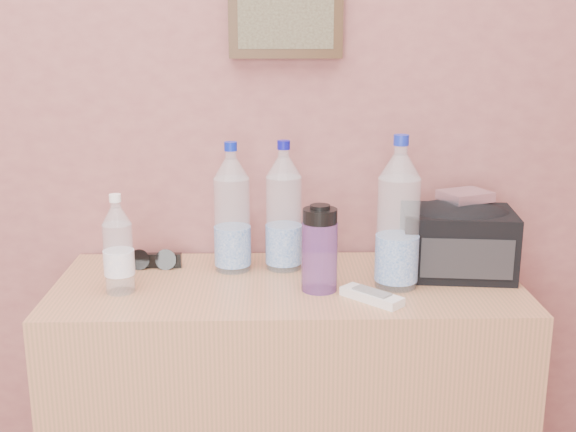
# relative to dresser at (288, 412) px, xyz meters

# --- Properties ---
(picture_frame) EXTENTS (0.30, 0.03, 0.25)m
(picture_frame) POSITION_rel_dresser_xyz_m (0.00, 0.24, 1.03)
(picture_frame) COLOR #382311
(picture_frame) RESTS_ON room_shell
(dresser) EXTENTS (1.17, 0.49, 0.73)m
(dresser) POSITION_rel_dresser_xyz_m (0.00, 0.00, 0.00)
(dresser) COLOR #AE8748
(dresser) RESTS_ON ground
(pet_large_b) EXTENTS (0.09, 0.09, 0.34)m
(pet_large_b) POSITION_rel_dresser_xyz_m (-0.01, 0.11, 0.52)
(pet_large_b) COLOR silver
(pet_large_b) RESTS_ON dresser
(pet_large_c) EXTENTS (0.09, 0.09, 0.34)m
(pet_large_c) POSITION_rel_dresser_xyz_m (-0.14, 0.10, 0.52)
(pet_large_c) COLOR white
(pet_large_c) RESTS_ON dresser
(pet_large_d) EXTENTS (0.10, 0.10, 0.38)m
(pet_large_d) POSITION_rel_dresser_xyz_m (0.27, -0.03, 0.53)
(pet_large_d) COLOR silver
(pet_large_d) RESTS_ON dresser
(pet_small) EXTENTS (0.07, 0.07, 0.24)m
(pet_small) POSITION_rel_dresser_xyz_m (-0.41, -0.06, 0.47)
(pet_small) COLOR white
(pet_small) RESTS_ON dresser
(nalgene_bottle) EXTENTS (0.09, 0.09, 0.21)m
(nalgene_bottle) POSITION_rel_dresser_xyz_m (0.08, -0.05, 0.47)
(nalgene_bottle) COLOR #683D8F
(nalgene_bottle) RESTS_ON dresser
(sunglasses) EXTENTS (0.15, 0.06, 0.04)m
(sunglasses) POSITION_rel_dresser_xyz_m (-0.36, 0.13, 0.39)
(sunglasses) COLOR black
(sunglasses) RESTS_ON dresser
(ac_remote) EXTENTS (0.15, 0.15, 0.02)m
(ac_remote) POSITION_rel_dresser_xyz_m (0.19, -0.13, 0.38)
(ac_remote) COLOR silver
(ac_remote) RESTS_ON dresser
(toiletry_bag) EXTENTS (0.30, 0.23, 0.19)m
(toiletry_bag) POSITION_rel_dresser_xyz_m (0.44, 0.06, 0.46)
(toiletry_bag) COLOR black
(toiletry_bag) RESTS_ON dresser
(foil_packet) EXTENTS (0.15, 0.14, 0.02)m
(foil_packet) POSITION_rel_dresser_xyz_m (0.46, 0.08, 0.57)
(foil_packet) COLOR silver
(foil_packet) RESTS_ON toiletry_bag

